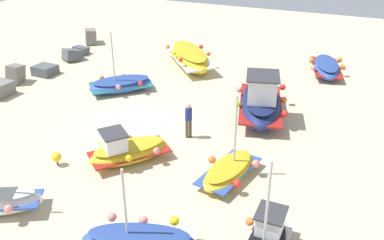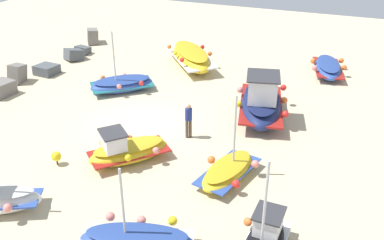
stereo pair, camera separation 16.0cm
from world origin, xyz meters
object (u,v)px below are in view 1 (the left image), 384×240
object	(u,v)px
fishing_boat_0	(121,85)
fishing_boat_4	(127,150)
fishing_boat_3	(261,101)
fishing_boat_7	(326,67)
fishing_boat_2	(139,240)
mooring_buoy_1	(56,157)
person_walking	(189,118)
fishing_boat_5	(229,171)
fishing_boat_1	(189,57)

from	to	relation	value
fishing_boat_0	fishing_boat_4	distance (m)	7.36
fishing_boat_3	fishing_boat_7	size ratio (longest dim) A/B	1.32
fishing_boat_2	fishing_boat_3	distance (m)	10.50
fishing_boat_2	fishing_boat_3	xyz separation A→B (m)	(10.41, -1.31, 0.42)
mooring_buoy_1	fishing_boat_2	bearing A→B (deg)	-119.55
fishing_boat_0	person_walking	world-z (taller)	fishing_boat_0
fishing_boat_4	fishing_boat_7	bearing A→B (deg)	-164.28
fishing_boat_5	fishing_boat_7	world-z (taller)	fishing_boat_5
fishing_boat_7	person_walking	size ratio (longest dim) A/B	2.39
fishing_boat_4	fishing_boat_7	distance (m)	14.77
fishing_boat_4	person_walking	xyz separation A→B (m)	(2.75, -1.61, 0.46)
fishing_boat_2	mooring_buoy_1	xyz separation A→B (m)	(3.04, 5.36, -0.01)
fishing_boat_4	mooring_buoy_1	distance (m)	2.87
fishing_boat_2	fishing_boat_5	size ratio (longest dim) A/B	1.12
fishing_boat_2	fishing_boat_5	bearing A→B (deg)	56.29
person_walking	fishing_boat_2	bearing A→B (deg)	-29.05
fishing_boat_0	mooring_buoy_1	xyz separation A→B (m)	(-7.60, -1.35, -0.02)
fishing_boat_3	mooring_buoy_1	distance (m)	9.95
fishing_boat_0	fishing_boat_7	world-z (taller)	fishing_boat_0
fishing_boat_2	fishing_boat_7	distance (m)	18.01
fishing_boat_0	fishing_boat_5	distance (m)	10.06
person_walking	mooring_buoy_1	xyz separation A→B (m)	(-4.10, 4.13, -0.58)
fishing_boat_5	fishing_boat_4	bearing A→B (deg)	-71.96
fishing_boat_0	person_walking	xyz separation A→B (m)	(-3.50, -5.48, 0.57)
fishing_boat_2	fishing_boat_5	world-z (taller)	fishing_boat_5
fishing_boat_0	fishing_boat_4	size ratio (longest dim) A/B	1.07
fishing_boat_5	mooring_buoy_1	bearing A→B (deg)	-62.53
fishing_boat_1	person_walking	size ratio (longest dim) A/B	3.10
fishing_boat_5	fishing_boat_7	xyz separation A→B (m)	(12.90, -2.31, 0.07)
fishing_boat_5	fishing_boat_7	bearing A→B (deg)	-176.58
fishing_boat_5	person_walking	bearing A→B (deg)	-118.84
fishing_boat_4	fishing_boat_5	distance (m)	4.27
fishing_boat_2	fishing_boat_4	distance (m)	5.22
fishing_boat_2	fishing_boat_7	world-z (taller)	fishing_boat_2
fishing_boat_1	fishing_boat_2	distance (m)	16.46
fishing_boat_1	fishing_boat_2	world-z (taller)	fishing_boat_2
fishing_boat_1	fishing_boat_4	distance (m)	11.55
fishing_boat_4	fishing_boat_7	world-z (taller)	fishing_boat_4
fishing_boat_3	person_walking	world-z (taller)	fishing_boat_3
fishing_boat_2	fishing_boat_5	xyz separation A→B (m)	(4.72, -1.43, -0.05)
fishing_boat_0	fishing_boat_1	world-z (taller)	fishing_boat_0
fishing_boat_1	fishing_boat_3	bearing A→B (deg)	-172.07
fishing_boat_4	fishing_boat_0	bearing A→B (deg)	-106.12
fishing_boat_3	fishing_boat_7	distance (m)	7.62
fishing_boat_0	fishing_boat_4	xyz separation A→B (m)	(-6.25, -3.88, 0.10)
fishing_boat_5	person_walking	size ratio (longest dim) A/B	2.03
fishing_boat_1	fishing_boat_5	distance (m)	12.63
fishing_boat_3	fishing_boat_5	size ratio (longest dim) A/B	1.55
fishing_boat_0	fishing_boat_5	world-z (taller)	fishing_boat_0
person_walking	fishing_boat_7	bearing A→B (deg)	115.93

